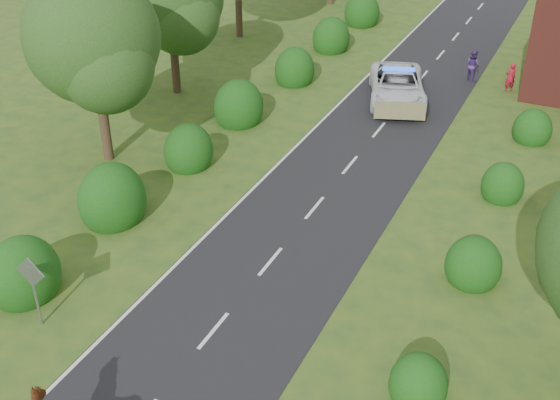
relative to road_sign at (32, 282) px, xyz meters
The scene contains 10 objects.
road 14.03m from the road_sign, 68.96° to the left, with size 6.00×70.00×0.02m, color black.
road_markings 11.56m from the road_sign, 72.72° to the left, with size 4.96×70.00×0.01m.
hedgerow_left 9.85m from the road_sign, 98.87° to the left, with size 2.75×50.41×3.00m.
hedgerow_right 14.85m from the road_sign, 38.46° to the left, with size 2.10×45.78×2.10m.
tree_left_a 11.55m from the road_sign, 115.73° to the left, with size 5.74×5.60×8.38m.
tree_left_b 19.22m from the road_sign, 109.29° to the left, with size 5.74×5.60×8.07m.
road_sign is the anchor object (origin of this frame).
police_van 22.37m from the road_sign, 77.95° to the left, with size 4.65×6.62×1.82m.
pedestrian_red 27.62m from the road_sign, 69.23° to the left, with size 0.58×0.38×1.59m, color #B01529.
pedestrian_purple 27.66m from the road_sign, 74.07° to the left, with size 0.85×0.67×1.76m, color #492E74.
Camera 1 is at (8.88, -9.98, 14.53)m, focal length 45.00 mm.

